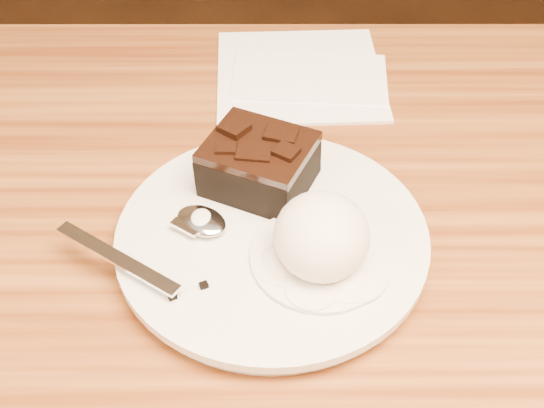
{
  "coord_description": "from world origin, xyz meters",
  "views": [
    {
      "loc": [
        -0.08,
        -0.31,
        1.16
      ],
      "look_at": [
        -0.08,
        0.06,
        0.79
      ],
      "focal_mm": 45.66,
      "sensor_mm": 36.0,
      "label": 1
    }
  ],
  "objects_px": {
    "brownie": "(259,167)",
    "napkin": "(299,73)",
    "plate": "(272,241)",
    "ice_cream_scoop": "(322,236)",
    "spoon": "(201,222)"
  },
  "relations": [
    {
      "from": "plate",
      "to": "napkin",
      "type": "xyz_separation_m",
      "value": [
        0.03,
        0.24,
        -0.01
      ]
    },
    {
      "from": "ice_cream_scoop",
      "to": "spoon",
      "type": "xyz_separation_m",
      "value": [
        -0.09,
        0.03,
        -0.02
      ]
    },
    {
      "from": "brownie",
      "to": "ice_cream_scoop",
      "type": "xyz_separation_m",
      "value": [
        0.05,
        -0.08,
        0.01
      ]
    },
    {
      "from": "brownie",
      "to": "spoon",
      "type": "height_order",
      "value": "brownie"
    },
    {
      "from": "brownie",
      "to": "napkin",
      "type": "bearing_deg",
      "value": 78.16
    },
    {
      "from": "napkin",
      "to": "spoon",
      "type": "bearing_deg",
      "value": -109.42
    },
    {
      "from": "brownie",
      "to": "spoon",
      "type": "xyz_separation_m",
      "value": [
        -0.04,
        -0.05,
        -0.01
      ]
    },
    {
      "from": "napkin",
      "to": "brownie",
      "type": "bearing_deg",
      "value": -101.84
    },
    {
      "from": "plate",
      "to": "brownie",
      "type": "relative_size",
      "value": 3.01
    },
    {
      "from": "plate",
      "to": "spoon",
      "type": "xyz_separation_m",
      "value": [
        -0.05,
        0.01,
        0.01
      ]
    },
    {
      "from": "brownie",
      "to": "napkin",
      "type": "distance_m",
      "value": 0.19
    },
    {
      "from": "brownie",
      "to": "spoon",
      "type": "bearing_deg",
      "value": -131.99
    },
    {
      "from": "brownie",
      "to": "napkin",
      "type": "relative_size",
      "value": 0.48
    },
    {
      "from": "ice_cream_scoop",
      "to": "napkin",
      "type": "height_order",
      "value": "ice_cream_scoop"
    },
    {
      "from": "plate",
      "to": "spoon",
      "type": "distance_m",
      "value": 0.06
    }
  ]
}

